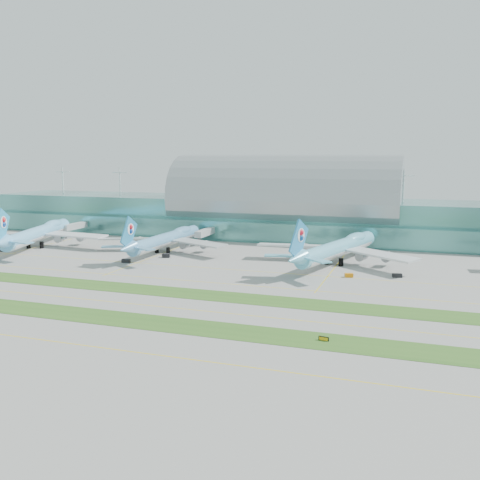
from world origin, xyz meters
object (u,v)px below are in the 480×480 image
(taxiway_sign_east, at_px, (324,339))
(airliner_a, at_px, (39,232))
(airliner_b, at_px, (167,238))
(terminal, at_px, (284,210))
(airliner_c, at_px, (339,247))

(taxiway_sign_east, bearing_deg, airliner_a, 158.84)
(airliner_b, bearing_deg, taxiway_sign_east, -46.03)
(terminal, distance_m, airliner_b, 73.71)
(terminal, height_order, airliner_c, terminal)
(airliner_a, height_order, airliner_c, airliner_a)
(taxiway_sign_east, bearing_deg, terminal, 116.15)
(airliner_a, xyz_separation_m, airliner_c, (140.57, 5.22, -0.16))
(airliner_b, height_order, airliner_c, airliner_c)
(taxiway_sign_east, bearing_deg, airliner_b, 141.69)
(terminal, xyz_separation_m, taxiway_sign_east, (48.45, -156.41, -13.71))
(airliner_c, bearing_deg, airliner_a, -162.36)
(airliner_c, bearing_deg, taxiway_sign_east, -68.19)
(airliner_b, xyz_separation_m, taxiway_sign_east, (87.07, -94.16, -5.50))
(airliner_a, distance_m, airliner_b, 64.08)
(airliner_a, height_order, airliner_b, airliner_a)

